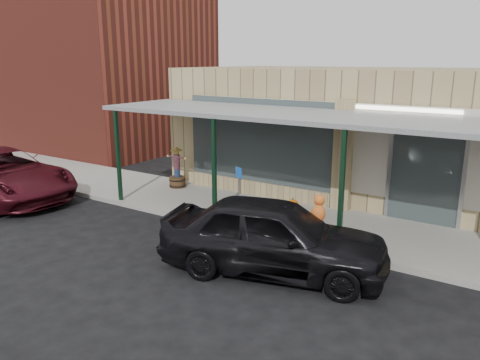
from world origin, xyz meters
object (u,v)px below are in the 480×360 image
Objects in this scene: barrel_pumpkin at (292,215)px; parked_sedan at (273,236)px; barrel_scarecrow at (177,174)px; car_maroon at (1,175)px; handicap_sign at (239,185)px.

parked_sedan reaches higher than barrel_pumpkin.
car_maroon is at bearing -131.32° from barrel_scarecrow.
handicap_sign is (3.54, -1.50, 0.44)m from barrel_scarecrow.
parked_sedan is at bearing -85.83° from car_maroon.
barrel_pumpkin is 2.70m from parked_sedan.
barrel_scarecrow is 0.25× the size of car_maroon.
barrel_scarecrow is 1.00× the size of handicap_sign.
barrel_scarecrow is 5.28m from barrel_pumpkin.
barrel_scarecrow is 0.28× the size of parked_sedan.
parked_sedan is (5.94, -3.81, 0.20)m from barrel_scarecrow.
car_maroon is (-4.30, -3.83, 0.18)m from barrel_scarecrow.
parked_sedan is (0.82, -2.54, 0.41)m from barrel_pumpkin.
handicap_sign is at bearing -171.77° from barrel_pumpkin.
car_maroon reaches higher than barrel_scarecrow.
barrel_pumpkin is 0.15× the size of parked_sedan.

